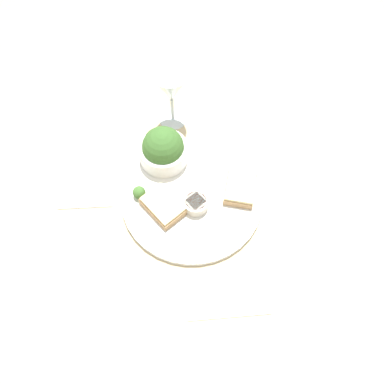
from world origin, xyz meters
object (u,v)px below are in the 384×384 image
salad_bowl (163,149)px  fork (229,315)px  sauce_ramekin (198,202)px  cheese_toast_near (163,206)px  cheese_toast_far (240,187)px  wine_glass (171,90)px  napkin (87,182)px

salad_bowl → fork: bearing=3.0°
sauce_ramekin → cheese_toast_near: (-0.02, -0.08, -0.00)m
cheese_toast_near → fork: 0.27m
cheese_toast_far → wine_glass: (-0.26, -0.08, 0.08)m
napkin → fork: (0.40, 0.21, 0.00)m
salad_bowl → cheese_toast_near: salad_bowl is taller
napkin → fork: bearing=28.5°
salad_bowl → wine_glass: size_ratio=0.76×
sauce_ramekin → salad_bowl: bearing=-166.2°
salad_bowl → cheese_toast_near: bearing=-16.8°
salad_bowl → sauce_ramekin: size_ratio=2.03×
sauce_ramekin → fork: (0.25, -0.02, -0.03)m
cheese_toast_near → cheese_toast_far: (0.01, 0.18, 0.00)m
salad_bowl → sauce_ramekin: bearing=13.8°
wine_glass → fork: (0.52, -0.04, -0.11)m
sauce_ramekin → cheese_toast_near: 0.08m
cheese_toast_far → wine_glass: 0.29m
sauce_ramekin → cheese_toast_far: (-0.01, 0.11, -0.00)m
cheese_toast_far → fork: 0.29m
salad_bowl → cheese_toast_far: bearing=45.6°
sauce_ramekin → fork: bearing=-3.6°
napkin → sauce_ramekin: bearing=57.4°
cheese_toast_near → wine_glass: bearing=159.0°
cheese_toast_near → cheese_toast_far: 0.18m
sauce_ramekin → cheese_toast_far: same height
salad_bowl → wine_glass: wine_glass is taller
fork → wine_glass: bearing=175.9°
sauce_ramekin → napkin: bearing=-122.6°
fork → napkin: bearing=-151.5°
napkin → cheese_toast_far: bearing=67.7°
cheese_toast_far → cheese_toast_near: bearing=-92.5°
sauce_ramekin → wine_glass: bearing=175.4°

